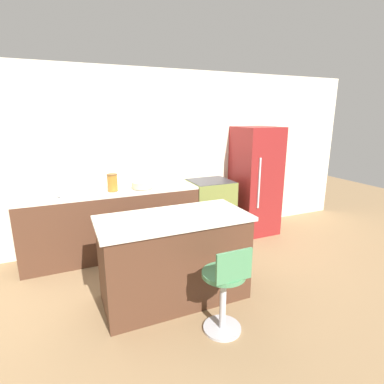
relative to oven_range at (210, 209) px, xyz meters
name	(u,v)px	position (x,y,z in m)	size (l,w,h in m)	color
ground_plane	(145,258)	(-1.17, -0.32, -0.47)	(14.00, 14.00, 0.00)	#8E704C
wall_back	(130,160)	(-1.17, 0.33, 0.83)	(8.00, 0.06, 2.60)	beige
back_counter	(113,223)	(-1.53, 0.00, 0.00)	(2.38, 0.59, 0.94)	#4C2D1E
kitchen_island	(174,258)	(-1.11, -1.35, 0.00)	(1.56, 0.74, 0.94)	#4C2D1E
oven_range	(210,209)	(0.00, 0.00, 0.00)	(0.66, 0.61, 0.94)	olive
refrigerator	(255,181)	(0.81, -0.04, 0.41)	(0.64, 0.71, 1.76)	maroon
stool_chair	(225,290)	(-0.88, -2.04, -0.04)	(0.39, 0.39, 0.87)	#B7B7BC
kettle	(64,189)	(-2.12, -0.05, 0.56)	(0.20, 0.20, 0.23)	silver
mixing_bowl	(142,185)	(-1.10, -0.05, 0.52)	(0.30, 0.30, 0.09)	#C1B28E
canister_jar	(112,182)	(-1.51, -0.05, 0.59)	(0.14, 0.14, 0.23)	#9E6623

